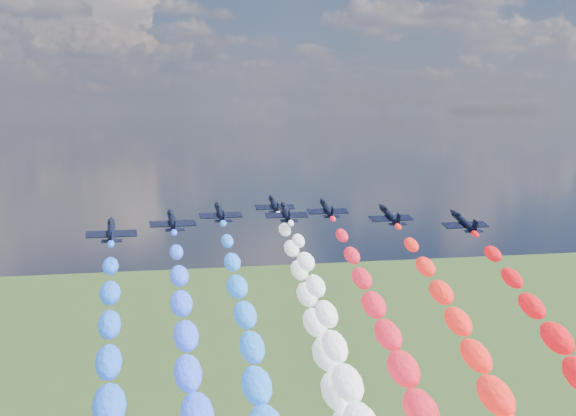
{
  "coord_description": "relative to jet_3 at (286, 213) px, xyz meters",
  "views": [
    {
      "loc": [
        -29.14,
        -136.08,
        113.11
      ],
      "look_at": [
        0.0,
        4.0,
        94.69
      ],
      "focal_mm": 46.76,
      "sensor_mm": 36.0,
      "label": 1
    }
  ],
  "objects": [
    {
      "name": "jet_6",
      "position": [
        19.2,
        -8.6,
        0.0
      ],
      "size": [
        9.39,
        12.34,
        5.73
      ],
      "primitive_type": null,
      "rotation": [
        0.29,
        0.0,
        0.07
      ],
      "color": "black"
    },
    {
      "name": "trail_4",
      "position": [
        0.06,
        -36.2,
        -24.22
      ],
      "size": [
        6.24,
        95.88,
        51.9
      ],
      "primitive_type": null,
      "color": "silver"
    },
    {
      "name": "jet_7",
      "position": [
        29.71,
        -19.8,
        0.0
      ],
      "size": [
        9.32,
        12.3,
        5.73
      ],
      "primitive_type": null,
      "rotation": [
        0.29,
        0.0,
        0.06
      ],
      "color": "black"
    },
    {
      "name": "trail_5",
      "position": [
        9.66,
        -45.51,
        -24.22
      ],
      "size": [
        6.24,
        95.88,
        51.9
      ],
      "primitive_type": null,
      "color": "red"
    },
    {
      "name": "jet_2",
      "position": [
        -13.17,
        2.3,
        0.0
      ],
      "size": [
        9.13,
        12.16,
        5.73
      ],
      "primitive_type": null,
      "rotation": [
        0.29,
        0.0,
        0.04
      ],
      "color": "black"
    },
    {
      "name": "jet_3",
      "position": [
        0.0,
        0.0,
        0.0
      ],
      "size": [
        9.1,
        12.14,
        5.73
      ],
      "primitive_type": null,
      "rotation": [
        0.29,
        0.0,
        -0.04
      ],
      "color": "black"
    },
    {
      "name": "jet_5",
      "position": [
        9.66,
        4.0,
        0.0
      ],
      "size": [
        8.65,
        11.82,
        5.73
      ],
      "primitive_type": null,
      "rotation": [
        0.29,
        0.0,
        0.0
      ],
      "color": "black"
    },
    {
      "name": "jet_0",
      "position": [
        -34.23,
        -16.97,
        0.0
      ],
      "size": [
        8.94,
        12.03,
        5.73
      ],
      "primitive_type": null,
      "rotation": [
        0.29,
        0.0,
        0.03
      ],
      "color": "black"
    },
    {
      "name": "jet_1",
      "position": [
        -23.28,
        -7.13,
        0.0
      ],
      "size": [
        9.2,
        12.22,
        5.73
      ],
      "primitive_type": null,
      "rotation": [
        0.29,
        0.0,
        0.05
      ],
      "color": "black"
    },
    {
      "name": "jet_4",
      "position": [
        0.06,
        13.31,
        0.0
      ],
      "size": [
        8.69,
        11.85,
        5.73
      ],
      "primitive_type": null,
      "rotation": [
        0.29,
        0.0,
        -0.01
      ],
      "color": "black"
    }
  ]
}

